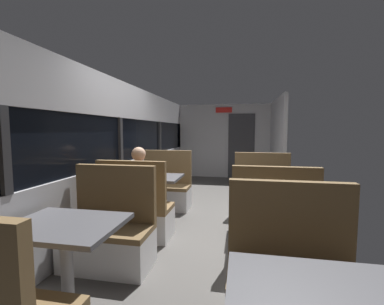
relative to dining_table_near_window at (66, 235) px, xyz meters
name	(u,v)px	position (x,y,z in m)	size (l,w,h in m)	color
ground_plane	(206,226)	(0.89, 2.09, -0.65)	(3.30, 9.20, 0.02)	#514F4C
carriage_window_panel_left	(119,154)	(-0.56, 2.09, 0.47)	(0.09, 8.48, 2.30)	#B2B2B7
carriage_end_bulkhead	(225,142)	(0.95, 6.28, 0.50)	(2.90, 0.11, 2.30)	#B2B2B7
carriage_aisle_panel_right	(277,143)	(2.34, 5.09, 0.51)	(0.08, 2.40, 2.30)	#B2B2B7
dining_table_near_window	(66,235)	(0.00, 0.00, 0.00)	(0.90, 0.70, 0.74)	#9E9EA3
bench_near_window_facing_entry	(109,237)	(0.00, 0.70, -0.31)	(0.95, 0.50, 1.10)	silver
dining_table_mid_window	(153,182)	(0.00, 2.15, 0.00)	(0.90, 0.70, 0.74)	#9E9EA3
bench_mid_window_facing_end	(137,214)	(0.00, 1.45, -0.31)	(0.95, 0.50, 1.10)	silver
bench_mid_window_facing_entry	(165,191)	(0.00, 2.85, -0.31)	(0.95, 0.50, 1.10)	silver
bench_front_aisle_facing_entry	(292,288)	(1.79, 0.10, -0.31)	(0.95, 0.50, 1.10)	silver
dining_table_rear_aisle	(267,190)	(1.79, 1.95, 0.00)	(0.90, 0.70, 0.74)	#9E9EA3
bench_rear_aisle_facing_end	(272,229)	(1.79, 1.25, -0.31)	(0.95, 0.50, 1.10)	silver
bench_rear_aisle_facing_entry	(262,198)	(1.79, 2.65, -0.31)	(0.95, 0.50, 1.10)	silver
seated_passenger	(138,198)	(0.00, 1.53, -0.10)	(0.47, 0.55, 1.26)	#26262D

